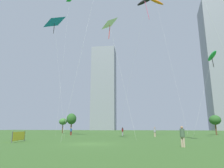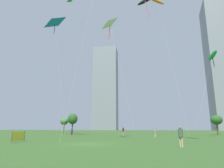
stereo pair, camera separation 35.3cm
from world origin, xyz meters
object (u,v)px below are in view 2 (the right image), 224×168
Objects in this scene: person_standing_3 at (181,135)px; kite_flying_4 at (109,25)px; kite_flying_5 at (147,0)px; park_tree_0 at (216,120)px; park_tree_1 at (73,119)px; kite_flying_2 at (70,2)px; distant_highrise_1 at (106,88)px; event_banner at (19,136)px; person_standing_1 at (155,131)px; person_standing_0 at (72,131)px; kite_flying_6 at (157,1)px; park_tree_2 at (64,122)px; kite_flying_1 at (55,23)px; distant_highrise_0 at (221,63)px; person_standing_2 at (123,131)px; kite_flying_7 at (213,56)px.

person_standing_3 is 0.08× the size of kite_flying_4.
park_tree_0 is at bearing 53.11° from kite_flying_5.
kite_flying_2 is at bearing -68.60° from park_tree_1.
event_banner is at bearing -84.84° from distant_highrise_1.
event_banner is at bearing -132.11° from kite_flying_5.
person_standing_1 is 1.01× the size of person_standing_3.
person_standing_0 is at bearing 161.12° from kite_flying_5.
kite_flying_4 is (12.23, -10.29, 18.69)m from person_standing_0.
park_tree_2 is (-30.44, 9.53, -29.42)m from kite_flying_6.
kite_flying_6 is at bearing 76.97° from person_standing_1.
person_standing_1 is 0.07× the size of kite_flying_1.
distant_highrise_0 is (65.12, 101.59, 43.95)m from park_tree_1.
kite_flying_5 is (20.06, -5.02, -7.27)m from kite_flying_2.
park_tree_1 reaches higher than park_tree_2.
park_tree_0 is (12.78, 13.92, 2.39)m from person_standing_1.
kite_flying_1 reaches higher than park_tree_0.
person_standing_2 is 0.08× the size of kite_flying_4.
person_standing_1 reaches higher than person_standing_3.
kite_flying_1 reaches higher than person_standing_0.
distant_highrise_1 reaches higher than person_standing_2.
park_tree_2 is 108.41m from distant_highrise_1.
park_tree_0 is at bearing -3.96° from park_tree_1.
kite_flying_1 is (-22.76, 14.13, 21.89)m from person_standing_3.
park_tree_0 is 38.89m from park_tree_1.
kite_flying_1 is at bearing -65.81° from park_tree_2.
person_standing_2 reaches higher than event_banner.
kite_flying_6 is at bearing -151.92° from park_tree_0.
person_standing_1 is at bearing 47.91° from kite_flying_4.
kite_flying_5 reaches higher than person_standing_3.
distant_highrise_1 is at bearing 108.93° from person_standing_1.
distant_highrise_1 reaches higher than person_standing_0.
kite_flying_7 is (16.88, 4.58, -6.17)m from kite_flying_4.
kite_flying_5 reaches higher than kite_flying_7.
distant_highrise_1 reaches higher than park_tree_0.
distant_highrise_0 reaches higher than kite_flying_7.
kite_flying_4 is 0.30× the size of distant_highrise_1.
kite_flying_5 is (7.02, -7.66, 24.95)m from person_standing_2.
distant_highrise_0 is 154.07m from event_banner.
kite_flying_1 is 12.81m from kite_flying_4.
event_banner is (15.42, -35.71, -2.87)m from park_tree_2.
kite_flying_7 is 2.40× the size of park_tree_1.
kite_flying_6 is 0.35× the size of distant_highrise_0.
kite_flying_5 is at bearing -14.05° from kite_flying_2.
person_standing_3 is 34.60m from kite_flying_1.
person_standing_0 is at bearing 89.34° from kite_flying_1.
person_standing_0 is at bearing -53.42° from park_tree_2.
distant_highrise_0 is at bearing 68.82° from event_banner.
person_standing_1 is 133.62m from distant_highrise_1.
event_banner is (-13.84, -18.44, -0.36)m from person_standing_1.
kite_flying_4 is 136.45m from distant_highrise_0.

